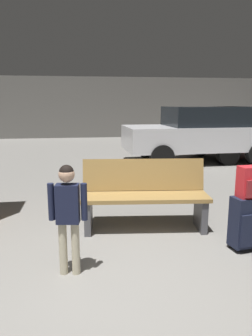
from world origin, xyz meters
TOP-DOWN VIEW (x-y plane):
  - ground_plane at (0.00, 4.00)m, footprint 18.00×18.00m
  - garage_back_wall at (0.00, 12.86)m, footprint 18.00×0.12m
  - bench at (0.53, 1.51)m, footprint 1.65×0.69m
  - suitcase at (1.54, 0.73)m, footprint 0.41×0.28m
  - backpack_bright at (1.54, 0.73)m, footprint 0.29×0.21m
  - child at (-0.40, 0.49)m, footprint 0.36×0.23m
  - parked_car_near at (3.04, 6.05)m, footprint 4.15×1.90m

SIDE VIEW (x-z plane):
  - ground_plane at x=0.00m, z-range -0.10..0.00m
  - suitcase at x=1.54m, z-range 0.02..0.62m
  - bench at x=0.53m, z-range 0.00..0.88m
  - child at x=-0.40m, z-range 0.12..1.19m
  - backpack_bright at x=1.54m, z-range 0.60..0.94m
  - parked_car_near at x=3.04m, z-range 0.05..1.56m
  - garage_back_wall at x=0.00m, z-range 0.00..2.80m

